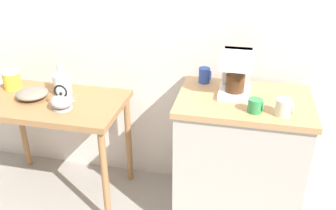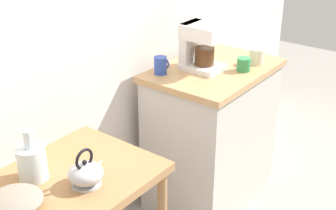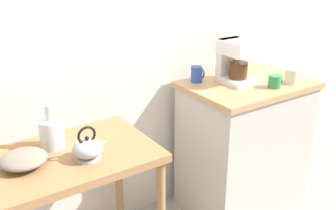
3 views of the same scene
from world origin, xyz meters
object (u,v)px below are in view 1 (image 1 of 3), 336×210
Objects in this scene: teakettle at (62,101)px; mug_blue at (205,75)px; coffee_maker at (236,71)px; glass_carafe_vase at (62,83)px; mug_small_cream at (284,107)px; bowl_stoneware at (32,93)px; mug_tall_green at (256,106)px; canister_enamel at (12,80)px.

teakettle is 0.91m from mug_blue.
coffee_maker is 0.25m from mug_blue.
teakettle is 1.08m from coffee_maker.
coffee_maker is at bearing 9.09° from teakettle.
glass_carafe_vase is 1.44m from mug_small_cream.
mug_blue is (-0.46, 0.34, 0.00)m from mug_small_cream.
mug_blue is (1.11, 0.20, 0.15)m from bowl_stoneware.
mug_blue is at bearing 132.91° from mug_tall_green.
bowl_stoneware is at bearing -28.14° from canister_enamel.
mug_blue is (-0.32, 0.34, 0.01)m from mug_tall_green.
canister_enamel is 1.41× the size of mug_small_cream.
bowl_stoneware is 1.33m from coffee_maker.
coffee_maker is (1.04, 0.17, 0.23)m from teakettle.
teakettle reaches higher than canister_enamel.
teakettle is 1.31× the size of canister_enamel.
coffee_maker is 0.27m from mug_tall_green.
canister_enamel is at bearing 178.30° from glass_carafe_vase.
mug_tall_green is (1.43, -0.14, 0.14)m from bowl_stoneware.
coffee_maker is (1.53, -0.05, 0.21)m from canister_enamel.
coffee_maker reaches higher than canister_enamel.
teakettle is 0.78× the size of glass_carafe_vase.
teakettle is at bearing 177.57° from mug_tall_green.
canister_enamel is 1.34× the size of mug_blue.
canister_enamel reaches higher than bowl_stoneware.
coffee_maker is at bearing 140.40° from mug_small_cream.
coffee_maker is at bearing -32.44° from mug_blue.
mug_small_cream is at bearing -2.33° from teakettle.
mug_blue is at bearing 147.56° from coffee_maker.
mug_blue reaches higher than teakettle.
teakettle is 1.17m from mug_tall_green.
mug_small_cream reaches higher than teakettle.
bowl_stoneware is 1.60× the size of canister_enamel.
mug_tall_green is (1.26, -0.25, 0.10)m from glass_carafe_vase.
bowl_stoneware is 2.25× the size of mug_small_cream.
glass_carafe_vase is 0.96m from mug_blue.
mug_tall_green is at bearing -9.04° from canister_enamel.
mug_blue is at bearing 18.95° from teakettle.
glass_carafe_vase is 2.37× the size of mug_small_cream.
mug_small_cream is (0.14, -0.00, 0.01)m from mug_tall_green.
mug_blue is (0.95, 0.09, 0.11)m from glass_carafe_vase.
mug_small_cream is at bearing -39.60° from coffee_maker.
glass_carafe_vase is 0.39m from canister_enamel.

